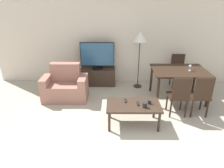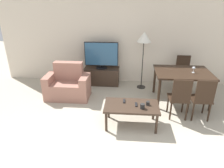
# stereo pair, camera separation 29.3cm
# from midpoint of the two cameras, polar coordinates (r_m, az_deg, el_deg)

# --- Properties ---
(wall_back) EXTENTS (7.42, 0.06, 2.70)m
(wall_back) POSITION_cam_midpoint_polar(r_m,az_deg,el_deg) (5.83, 1.69, 13.44)
(wall_back) COLOR beige
(wall_back) RESTS_ON ground_plane
(armchair) EXTENTS (1.08, 0.61, 0.89)m
(armchair) POSITION_cam_midpoint_polar(r_m,az_deg,el_deg) (5.13, -14.77, -0.84)
(armchair) COLOR #9E6B5B
(armchair) RESTS_ON ground_plane
(tv_stand) EXTENTS (1.00, 0.45, 0.49)m
(tv_stand) POSITION_cam_midpoint_polar(r_m,az_deg,el_deg) (5.87, -5.47, 2.19)
(tv_stand) COLOR #38281E
(tv_stand) RESTS_ON ground_plane
(tv) EXTENTS (0.95, 0.32, 0.75)m
(tv) POSITION_cam_midpoint_polar(r_m,az_deg,el_deg) (5.67, -5.71, 8.05)
(tv) COLOR black
(tv) RESTS_ON tv_stand
(coffee_table) EXTENTS (1.05, 0.59, 0.45)m
(coffee_table) POSITION_cam_midpoint_polar(r_m,az_deg,el_deg) (3.94, 4.01, -6.51)
(coffee_table) COLOR #38281E
(coffee_table) RESTS_ON ground_plane
(dining_table) EXTENTS (1.28, 0.98, 0.77)m
(dining_table) POSITION_cam_midpoint_polar(r_m,az_deg,el_deg) (5.05, 17.12, 2.96)
(dining_table) COLOR black
(dining_table) RESTS_ON ground_plane
(dining_chair_near) EXTENTS (0.40, 0.40, 0.92)m
(dining_chair_near) POSITION_cam_midpoint_polar(r_m,az_deg,el_deg) (4.35, 16.80, -2.88)
(dining_chair_near) COLOR black
(dining_chair_near) RESTS_ON ground_plane
(dining_chair_far) EXTENTS (0.40, 0.40, 0.92)m
(dining_chair_far) POSITION_cam_midpoint_polar(r_m,az_deg,el_deg) (5.90, 16.96, 4.07)
(dining_chair_far) COLOR black
(dining_chair_far) RESTS_ON ground_plane
(dining_chair_near_right) EXTENTS (0.40, 0.40, 0.92)m
(dining_chair_near_right) POSITION_cam_midpoint_polar(r_m,az_deg,el_deg) (4.50, 22.29, -2.81)
(dining_chair_near_right) COLOR black
(dining_chair_near_right) RESTS_ON ground_plane
(floor_lamp) EXTENTS (0.38, 0.38, 1.56)m
(floor_lamp) POSITION_cam_midpoint_polar(r_m,az_deg,el_deg) (5.39, 6.46, 12.67)
(floor_lamp) COLOR black
(floor_lamp) RESTS_ON ground_plane
(remote_primary) EXTENTS (0.04, 0.15, 0.02)m
(remote_primary) POSITION_cam_midpoint_polar(r_m,az_deg,el_deg) (4.02, 1.84, -4.80)
(remote_primary) COLOR black
(remote_primary) RESTS_ON coffee_table
(remote_secondary) EXTENTS (0.04, 0.15, 0.02)m
(remote_secondary) POSITION_cam_midpoint_polar(r_m,az_deg,el_deg) (3.92, 5.32, -5.61)
(remote_secondary) COLOR black
(remote_secondary) RESTS_ON coffee_table
(cup_white_near) EXTENTS (0.07, 0.07, 0.08)m
(cup_white_near) POSITION_cam_midpoint_polar(r_m,az_deg,el_deg) (3.95, 8.57, -5.14)
(cup_white_near) COLOR black
(cup_white_near) RESTS_ON coffee_table
(cup_colored_far) EXTENTS (0.09, 0.09, 0.09)m
(cup_colored_far) POSITION_cam_midpoint_polar(r_m,az_deg,el_deg) (3.81, 7.18, -6.03)
(cup_colored_far) COLOR black
(cup_colored_far) RESTS_ON coffee_table
(wine_glass_left) EXTENTS (0.07, 0.07, 0.15)m
(wine_glass_left) POSITION_cam_midpoint_polar(r_m,az_deg,el_deg) (5.00, 19.89, 4.69)
(wine_glass_left) COLOR silver
(wine_glass_left) RESTS_ON dining_table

